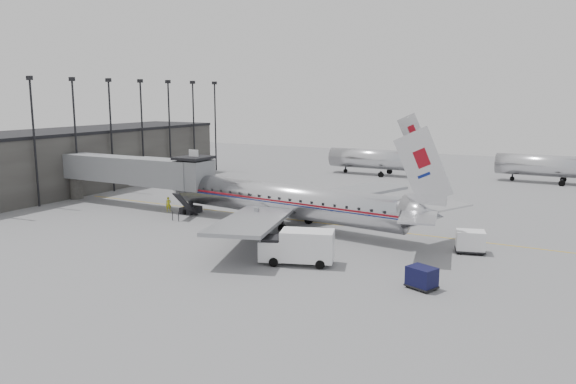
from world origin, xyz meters
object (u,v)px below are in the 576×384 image
at_px(baggage_cart_white, 470,241).
at_px(ramp_worker, 168,204).
at_px(airliner, 287,201).
at_px(baggage_cart_navy, 422,277).
at_px(service_van, 298,246).

height_order(baggage_cart_white, ramp_worker, baggage_cart_white).
xyz_separation_m(airliner, ramp_worker, (-15.34, 0.08, -1.84)).
relative_size(airliner, baggage_cart_white, 11.93).
distance_m(airliner, baggage_cart_navy, 20.54).
height_order(baggage_cart_navy, baggage_cart_white, baggage_cart_white).
bearing_deg(baggage_cart_navy, airliner, 167.28).
height_order(airliner, ramp_worker, airliner).
xyz_separation_m(service_van, ramp_worker, (-22.07, 10.69, -0.60)).
bearing_deg(baggage_cart_navy, baggage_cart_white, 105.32).
bearing_deg(service_van, baggage_cart_navy, -24.30).
bearing_deg(ramp_worker, service_van, -64.07).
xyz_separation_m(baggage_cart_white, ramp_worker, (-33.41, 1.00, -0.17)).
relative_size(baggage_cart_navy, baggage_cart_white, 0.84).
xyz_separation_m(airliner, baggage_cart_navy, (16.83, -11.62, -1.86)).
distance_m(service_van, ramp_worker, 24.53).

